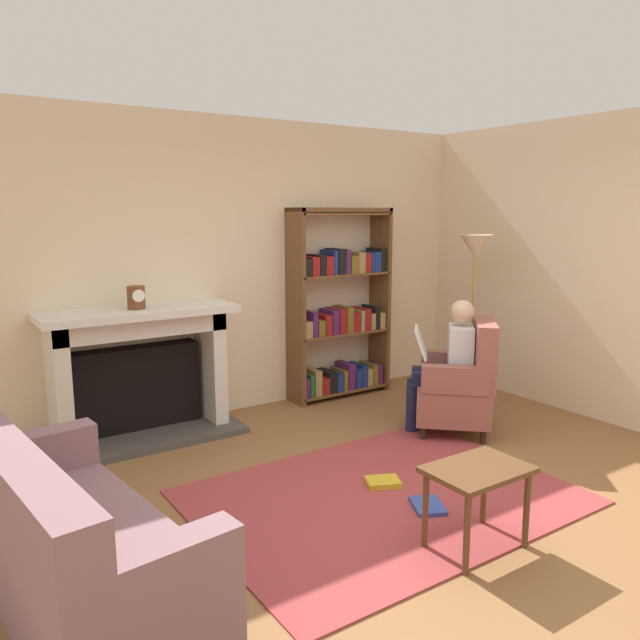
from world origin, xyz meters
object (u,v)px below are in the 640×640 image
Objects in this scene: fireplace at (139,369)px; seated_reader at (448,360)px; armchair_reading at (461,383)px; bookshelf at (340,309)px; floor_lamp at (475,262)px; mantel_clock at (136,298)px; side_table at (477,480)px; sofa_floral at (71,547)px.

seated_reader is at bearing -30.82° from fireplace.
fireplace is 2.70m from armchair_reading.
armchair_reading is at bearing -80.54° from bookshelf.
armchair_reading is 1.28m from floor_lamp.
bookshelf is (2.09, 0.14, -0.29)m from mantel_clock.
mantel_clock is 3.10m from floor_lamp.
side_table is 2.88m from floor_lamp.
seated_reader is (2.24, -1.22, -0.57)m from mantel_clock.
mantel_clock is 2.77m from armchair_reading.
mantel_clock is 2.11m from bookshelf.
armchair_reading is at bearing -29.24° from mantel_clock.
armchair_reading is at bearing -31.35° from fireplace.
bookshelf reaches higher than fireplace.
fireplace is at bearing -179.08° from bookshelf.
armchair_reading is (2.30, -1.40, -0.16)m from fireplace.
side_table is (-1.30, -1.35, -0.02)m from armchair_reading.
bookshelf reaches higher than armchair_reading.
fireplace is at bearing 78.77° from mantel_clock.
floor_lamp is (2.99, -0.79, 0.20)m from mantel_clock.
armchair_reading is at bearing -142.85° from floor_lamp.
side_table is at bearing 2.95° from seated_reader.
sofa_floral is at bearing -35.16° from armchair_reading.
sofa_floral is (-0.99, -2.08, -0.26)m from fireplace.
sofa_floral is (-3.06, -2.11, -0.58)m from bookshelf.
seated_reader is at bearing -90.00° from armchair_reading.
side_table is at bearing -0.63° from armchair_reading.
sofa_floral is at bearing -33.49° from seated_reader.
mantel_clock is at bearing -75.37° from seated_reader.
seated_reader reaches higher than armchair_reading.
mantel_clock is 2.37m from sofa_floral.
mantel_clock is at bearing -176.27° from bookshelf.
seated_reader is 1.16m from floor_lamp.
seated_reader reaches higher than side_table.
fireplace is at bearing 163.20° from floor_lamp.
floor_lamp is at bearing 162.69° from seated_reader.
mantel_clock reaches higher than armchair_reading.
side_table is at bearing -110.82° from bookshelf.
side_table is (-1.06, -2.79, -0.50)m from bookshelf.
mantel_clock reaches higher than fireplace.
mantel_clock is 0.10× the size of bookshelf.
floor_lamp is (0.91, -0.93, 0.50)m from bookshelf.
armchair_reading is 0.55× the size of sofa_floral.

